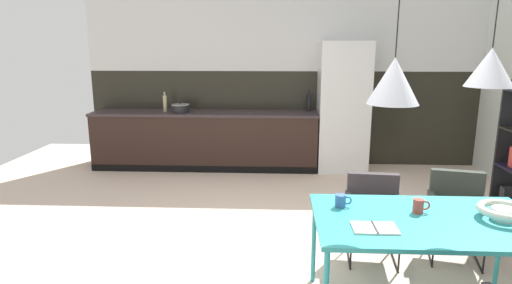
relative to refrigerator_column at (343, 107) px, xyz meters
name	(u,v)px	position (x,y,z in m)	size (l,w,h in m)	color
ground_plane	(292,268)	(-0.86, -3.10, -0.98)	(9.16, 9.16, 0.00)	beige
back_wall_splashback_dark	(286,118)	(-0.86, 0.36, -0.23)	(6.27, 0.12, 1.49)	black
back_wall_panel_upper	(287,22)	(-0.86, 0.36, 1.26)	(6.27, 0.12, 1.49)	silver
kitchen_counter	(205,140)	(-2.12, 0.00, -0.53)	(3.48, 0.63, 0.89)	#2E1E19
refrigerator_column	(343,107)	(0.00, 0.00, 0.00)	(0.74, 0.60, 1.95)	silver
dining_table	(428,225)	(0.03, -3.72, -0.28)	(1.54, 0.92, 0.74)	teal
armchair_corner_seat	(457,205)	(0.62, -2.80, -0.48)	(0.57, 0.56, 0.78)	#343536
armchair_near_window	(373,206)	(-0.13, -2.85, -0.49)	(0.53, 0.51, 0.75)	#343536
fruit_bowl	(504,211)	(0.54, -3.70, -0.18)	(0.34, 0.34, 0.09)	silver
open_book	(375,228)	(-0.37, -3.90, -0.23)	(0.28, 0.19, 0.02)	white
mug_dark_espresso	(341,201)	(-0.53, -3.53, -0.19)	(0.12, 0.08, 0.09)	#335B93
mug_wide_latte	(419,206)	(0.00, -3.61, -0.19)	(0.12, 0.07, 0.10)	#B23D33
cooking_pot	(181,108)	(-2.48, -0.07, -0.03)	(0.28, 0.28, 0.15)	black
bottle_vinegar_dark	(309,102)	(-0.50, 0.15, 0.05)	(0.07, 0.07, 0.34)	black
bottle_wine_green	(165,103)	(-2.73, -0.01, 0.04)	(0.06, 0.06, 0.31)	tan
pendant_lamp_over_table_near	(394,81)	(-0.27, -3.75, 0.69)	(0.32, 0.32, 1.41)	black
pendant_lamp_over_table_far	(490,67)	(0.34, -3.68, 0.78)	(0.30, 0.30, 1.31)	black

